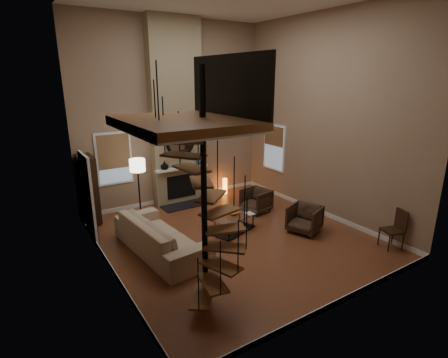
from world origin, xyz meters
TOP-DOWN VIEW (x-y plane):
  - ground at (0.00, 0.00)m, footprint 6.00×6.50m
  - back_wall at (0.00, 3.25)m, footprint 6.00×0.02m
  - front_wall at (0.00, -3.25)m, footprint 6.00×0.02m
  - left_wall at (-3.00, 0.00)m, footprint 0.02×6.50m
  - right_wall at (3.00, 0.00)m, footprint 0.02×6.50m
  - baseboard_back at (0.00, 3.24)m, footprint 6.00×0.02m
  - baseboard_front at (0.00, -3.24)m, footprint 6.00×0.02m
  - baseboard_left at (-2.99, 0.00)m, footprint 0.02×6.50m
  - baseboard_right at (2.99, 0.00)m, footprint 0.02×6.50m
  - chimney_breast at (0.00, 3.06)m, footprint 1.60×0.38m
  - hearth at (0.00, 2.57)m, footprint 1.50×0.60m
  - firebox at (0.00, 2.86)m, footprint 0.95×0.02m
  - mantel at (0.00, 2.78)m, footprint 1.70×0.18m
  - mirror_frame at (0.00, 2.84)m, footprint 0.94×0.10m
  - mirror_disc at (0.00, 2.85)m, footprint 0.80×0.01m
  - vase_left at (-0.55, 2.82)m, footprint 0.24×0.24m
  - vase_right at (0.60, 2.82)m, footprint 0.20×0.20m
  - window_back at (-1.90, 3.22)m, footprint 1.02×0.06m
  - window_right at (2.97, 2.00)m, footprint 0.06×1.02m
  - entry_door at (-2.95, 1.80)m, footprint 0.10×1.05m
  - loft at (-2.04, -1.80)m, footprint 1.70×2.20m
  - spiral_stair at (-1.78, -1.79)m, footprint 1.47×1.47m
  - hutch at (-2.75, 2.83)m, footprint 0.38×0.81m
  - sofa at (-1.82, 0.26)m, footprint 1.34×2.86m
  - armchair_near at (1.58, 1.02)m, footprint 0.86×0.84m
  - armchair_far at (1.77, -0.72)m, footprint 0.99×0.98m
  - coffee_table at (0.20, 0.22)m, footprint 1.40×1.00m
  - bowl at (0.20, 0.27)m, footprint 0.34×0.34m
  - book at (0.55, 0.07)m, footprint 0.19×0.26m
  - floor_lamp at (-1.53, 2.33)m, footprint 0.42×0.42m
  - accent_lamp at (1.64, 2.91)m, footprint 0.15×0.15m
  - side_chair at (2.83, -2.51)m, footprint 0.53×0.51m

SIDE VIEW (x-z plane):
  - ground at x=0.00m, z-range -0.01..0.00m
  - hearth at x=0.00m, z-range 0.00..0.04m
  - baseboard_back at x=0.00m, z-range 0.00..0.12m
  - baseboard_front at x=0.00m, z-range 0.00..0.12m
  - baseboard_left at x=-2.99m, z-range 0.00..0.12m
  - baseboard_right at x=2.99m, z-range 0.00..0.12m
  - accent_lamp at x=1.64m, z-range -0.02..0.52m
  - coffee_table at x=0.20m, z-range 0.05..0.52m
  - armchair_near at x=1.58m, z-range 0.02..0.69m
  - armchair_far at x=1.77m, z-range 0.01..0.70m
  - sofa at x=-1.82m, z-range -0.01..0.80m
  - book at x=0.55m, z-range 0.45..0.48m
  - bowl at x=0.20m, z-range 0.46..0.54m
  - side_chair at x=2.83m, z-range 0.07..0.98m
  - firebox at x=0.00m, z-range 0.19..0.91m
  - hutch at x=-2.75m, z-range 0.04..1.86m
  - entry_door at x=-2.95m, z-range -0.03..2.13m
  - mantel at x=0.00m, z-range 1.12..1.18m
  - vase_right at x=0.60m, z-range 1.18..1.39m
  - vase_left at x=-0.55m, z-range 1.18..1.43m
  - floor_lamp at x=-1.53m, z-range 0.55..2.28m
  - window_back at x=-1.90m, z-range 0.86..2.38m
  - window_right at x=2.97m, z-range 0.87..2.39m
  - spiral_stair at x=-1.78m, z-range -0.25..3.81m
  - mirror_frame at x=0.00m, z-range 1.48..2.42m
  - mirror_disc at x=0.00m, z-range 1.55..2.35m
  - back_wall at x=0.00m, z-range 0.00..5.50m
  - front_wall at x=0.00m, z-range 0.00..5.50m
  - left_wall at x=-3.00m, z-range 0.00..5.50m
  - right_wall at x=3.00m, z-range 0.00..5.50m
  - chimney_breast at x=0.00m, z-range 0.00..5.50m
  - loft at x=-2.04m, z-range 2.69..3.78m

